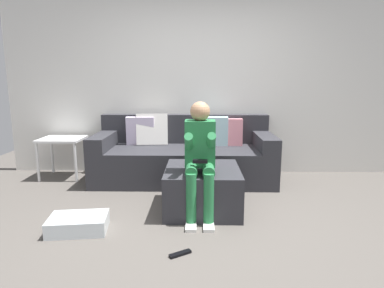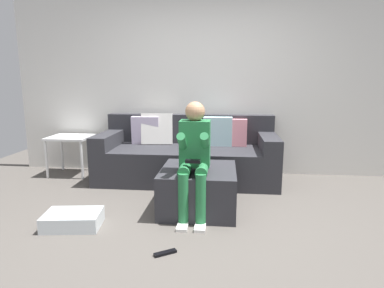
{
  "view_description": "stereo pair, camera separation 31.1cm",
  "coord_description": "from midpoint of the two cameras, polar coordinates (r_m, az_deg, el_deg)",
  "views": [
    {
      "loc": [
        -0.01,
        -2.79,
        1.34
      ],
      "look_at": [
        -0.08,
        1.03,
        0.61
      ],
      "focal_mm": 30.79,
      "sensor_mm": 36.0,
      "label": 1
    },
    {
      "loc": [
        0.3,
        -2.77,
        1.34
      ],
      "look_at": [
        -0.08,
        1.03,
        0.61
      ],
      "focal_mm": 30.79,
      "sensor_mm": 36.0,
      "label": 2
    }
  ],
  "objects": [
    {
      "name": "storage_bin",
      "position": [
        3.28,
        -17.36,
        -12.44
      ],
      "size": [
        0.55,
        0.41,
        0.14
      ],
      "primitive_type": "cube",
      "rotation": [
        0.0,
        0.0,
        0.13
      ],
      "color": "silver",
      "rests_on": "ground_plane"
    },
    {
      "name": "remote_near_ottoman",
      "position": [
        2.72,
        -1.22,
        -18.41
      ],
      "size": [
        0.18,
        0.14,
        0.02
      ],
      "primitive_type": "cube",
      "rotation": [
        0.0,
        0.0,
        0.57
      ],
      "color": "black",
      "rests_on": "ground_plane"
    },
    {
      "name": "couch_sectional",
      "position": [
        4.51,
        1.23,
        -2.13
      ],
      "size": [
        2.38,
        0.95,
        0.9
      ],
      "color": "#2D2D33",
      "rests_on": "ground_plane"
    },
    {
      "name": "ottoman",
      "position": [
        3.49,
        3.71,
        -7.81
      ],
      "size": [
        0.77,
        0.82,
        0.44
      ],
      "primitive_type": "cube",
      "color": "#2D2D33",
      "rests_on": "ground_plane"
    },
    {
      "name": "person_seated",
      "position": [
        3.2,
        3.17,
        -1.53
      ],
      "size": [
        0.3,
        0.58,
        1.14
      ],
      "color": "#26723F",
      "rests_on": "ground_plane"
    },
    {
      "name": "wall_back",
      "position": [
        4.84,
        4.12,
        10.26
      ],
      "size": [
        5.57,
        0.1,
        2.58
      ],
      "primitive_type": "cube",
      "color": "silver",
      "rests_on": "ground_plane"
    },
    {
      "name": "ground_plane",
      "position": [
        3.09,
        2.61,
        -14.86
      ],
      "size": [
        7.24,
        7.24,
        0.0
      ],
      "primitive_type": "plane",
      "color": "#544F49"
    },
    {
      "name": "side_table",
      "position": [
        4.99,
        -18.66,
        0.34
      ],
      "size": [
        0.57,
        0.51,
        0.56
      ],
      "color": "white",
      "rests_on": "ground_plane"
    }
  ]
}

